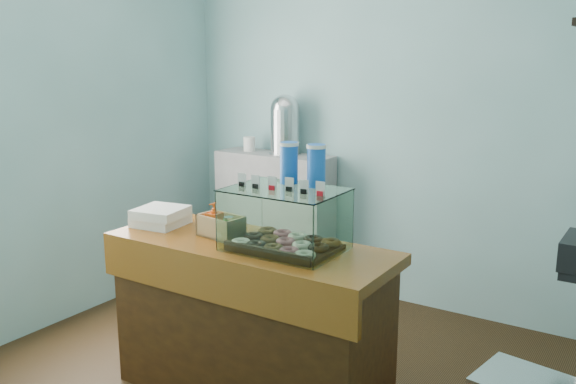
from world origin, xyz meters
The scene contains 8 objects.
ground centered at (0.00, 0.00, 0.00)m, with size 3.50×3.50×0.00m, color black.
room_shell centered at (0.03, 0.01, 1.71)m, with size 3.54×3.04×2.82m.
counter centered at (0.00, -0.25, 0.46)m, with size 1.60×0.60×0.90m.
back_shelf centered at (-0.90, 1.32, 0.55)m, with size 1.00×0.32×1.10m, color #979799.
display_case centered at (0.22, -0.20, 1.07)m, with size 0.59×0.43×0.54m.
condiment_crate centered at (-0.21, -0.24, 0.97)m, with size 0.27×0.18×0.18m.
pastry_boxes centered at (-0.64, -0.25, 0.95)m, with size 0.31×0.31×0.11m.
coffee_urn centered at (-0.80, 1.33, 1.35)m, with size 0.26×0.26×0.48m.
Camera 1 is at (1.87, -2.76, 1.87)m, focal length 38.00 mm.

